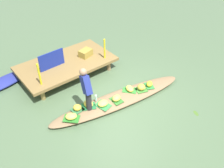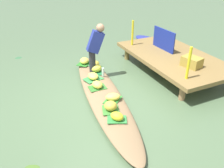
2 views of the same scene
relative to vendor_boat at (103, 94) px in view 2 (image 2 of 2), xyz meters
name	(u,v)px [view 2 (image 2 of 2)]	position (x,y,z in m)	size (l,w,h in m)	color
canal_water	(103,97)	(0.00, 0.00, -0.09)	(40.00, 40.00, 0.00)	#4F6847
dock_platform	(173,57)	(-0.46, 2.27, 0.31)	(3.20, 1.80, 0.46)	olive
vendor_boat	(103,94)	(0.00, 0.00, 0.00)	(4.44, 0.76, 0.18)	olive
moored_boat	(155,43)	(-2.39, 3.03, 0.01)	(1.96, 0.61, 0.20)	navy
leaf_mat_0	(113,100)	(0.44, 0.04, 0.10)	(0.43, 0.27, 0.01)	#31812F
banana_bunch_0	(113,97)	(0.44, 0.04, 0.17)	(0.30, 0.21, 0.14)	#F9D751
leaf_mat_1	(95,66)	(-1.27, 0.32, 0.10)	(0.33, 0.30, 0.01)	#367242
banana_bunch_1	(95,64)	(-1.27, 0.32, 0.17)	(0.23, 0.23, 0.16)	gold
leaf_mat_2	(84,63)	(-1.58, 0.13, 0.10)	(0.43, 0.30, 0.01)	#2B7526
banana_bunch_2	(84,61)	(-1.58, 0.13, 0.17)	(0.31, 0.23, 0.16)	#EFD951
leaf_mat_3	(97,88)	(-0.17, -0.06, 0.10)	(0.39, 0.28, 0.01)	#32712B
banana_bunch_3	(97,85)	(-0.17, -0.06, 0.17)	(0.28, 0.22, 0.16)	#E9DF4F
leaf_mat_4	(97,72)	(-0.95, 0.24, 0.10)	(0.40, 0.31, 0.01)	#1F6A37
banana_bunch_4	(96,68)	(-0.95, 0.24, 0.19)	(0.28, 0.24, 0.19)	yellow
leaf_mat_5	(111,110)	(0.75, -0.16, 0.10)	(0.34, 0.32, 0.01)	#3E8131
banana_bunch_5	(111,106)	(0.75, -0.16, 0.19)	(0.24, 0.25, 0.19)	gold
leaf_mat_6	(93,79)	(-0.61, 0.01, 0.10)	(0.43, 0.31, 0.01)	#348342
banana_bunch_6	(93,76)	(-0.61, 0.01, 0.17)	(0.31, 0.24, 0.15)	#F4E355
leaf_mat_7	(117,119)	(1.08, -0.19, 0.10)	(0.35, 0.24, 0.01)	#31843B
banana_bunch_7	(117,116)	(1.08, -0.19, 0.17)	(0.25, 0.19, 0.15)	gold
vendor_person	(95,46)	(-0.98, 0.23, 0.79)	(0.24, 0.47, 1.23)	#28282D
water_bottle	(103,72)	(-0.65, 0.29, 0.20)	(0.06, 0.06, 0.22)	silver
market_banner	(164,40)	(-0.96, 2.27, 0.66)	(0.89, 0.03, 0.57)	navy
railing_post_west	(133,33)	(-1.66, 1.67, 0.73)	(0.06, 0.06, 0.73)	yellow
railing_post_east	(189,63)	(0.74, 1.67, 0.73)	(0.06, 0.06, 0.73)	yellow
produce_crate	(192,62)	(0.30, 2.20, 0.49)	(0.44, 0.32, 0.24)	olive
drifting_plant_0	(32,167)	(1.39, -1.77, -0.09)	(0.23, 0.11, 0.01)	#466B27
drifting_plant_1	(18,58)	(-3.26, -1.46, -0.09)	(0.21, 0.19, 0.01)	#36663F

